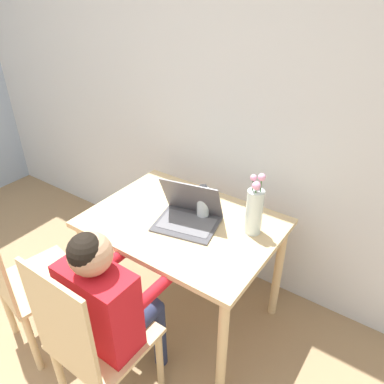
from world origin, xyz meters
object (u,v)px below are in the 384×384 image
at_px(laptop, 189,213).
at_px(chair_occupied, 91,342).
at_px(flower_vase, 254,209).
at_px(person_seated, 108,299).
at_px(water_bottle, 203,202).
at_px(chair_spare, 25,279).

bearing_deg(laptop, chair_occupied, -103.92).
relative_size(laptop, flower_vase, 1.09).
height_order(laptop, flower_vase, flower_vase).
height_order(person_seated, flower_vase, flower_vase).
height_order(person_seated, water_bottle, person_seated).
bearing_deg(laptop, chair_spare, -145.27).
distance_m(chair_occupied, water_bottle, 0.87).
distance_m(chair_occupied, laptop, 0.78).
distance_m(chair_occupied, person_seated, 0.20).
relative_size(chair_occupied, person_seated, 0.93).
bearing_deg(person_seated, laptop, -90.61).
bearing_deg(chair_spare, flower_vase, -129.03).
height_order(person_seated, laptop, person_seated).
relative_size(chair_occupied, chair_spare, 1.00).
bearing_deg(chair_occupied, laptop, -90.51).
relative_size(chair_occupied, laptop, 2.56).
xyz_separation_m(chair_spare, flower_vase, (0.92, 0.77, 0.37)).
height_order(chair_occupied, water_bottle, chair_occupied).
distance_m(chair_spare, person_seated, 0.61).
height_order(chair_spare, laptop, same).
distance_m(person_seated, laptop, 0.61).
relative_size(chair_occupied, water_bottle, 4.91).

